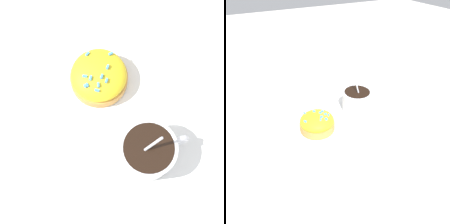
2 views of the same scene
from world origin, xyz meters
TOP-DOWN VIEW (x-y plane):
  - ground_plane at (0.00, 0.00)m, footprint 3.00×3.00m
  - paper_napkin at (0.00, 0.00)m, footprint 0.31×0.31m
  - coffee_cup at (0.07, 0.02)m, footprint 0.08×0.11m
  - frosted_pastry at (-0.07, -0.01)m, footprint 0.09×0.09m

SIDE VIEW (x-z plane):
  - ground_plane at x=0.00m, z-range 0.00..0.00m
  - paper_napkin at x=0.00m, z-range 0.00..0.00m
  - frosted_pastry at x=-0.07m, z-range 0.00..0.05m
  - coffee_cup at x=0.07m, z-range -0.01..0.09m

